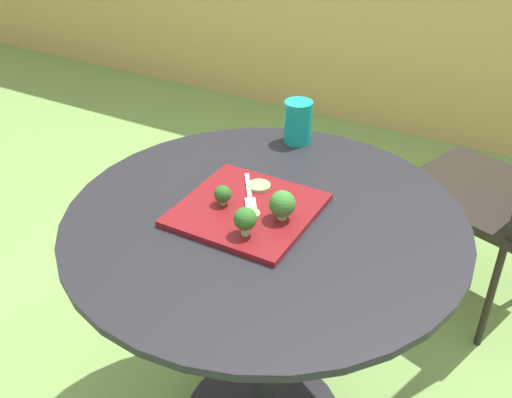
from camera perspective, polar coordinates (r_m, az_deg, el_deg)
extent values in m
cylinder|color=black|center=(1.32, 0.86, -1.97)|extent=(0.90, 0.90, 0.02)
cylinder|color=black|center=(1.54, 0.75, -12.52)|extent=(0.06, 0.06, 0.67)
cube|color=black|center=(2.08, 21.00, 0.63)|extent=(0.55, 0.55, 0.03)
cylinder|color=black|center=(2.40, 18.36, -0.55)|extent=(0.02, 0.02, 0.43)
cylinder|color=black|center=(2.13, 13.37, -4.18)|extent=(0.02, 0.02, 0.43)
cylinder|color=black|center=(2.01, 21.76, -8.51)|extent=(0.02, 0.02, 0.43)
cube|color=maroon|center=(1.32, -0.85, -1.03)|extent=(0.29, 0.29, 0.01)
cylinder|color=#149989|center=(1.61, 4.08, 7.45)|extent=(0.08, 0.08, 0.12)
cylinder|color=#118275|center=(1.61, 4.05, 6.89)|extent=(0.07, 0.07, 0.08)
cube|color=silver|center=(1.39, -0.75, 1.26)|extent=(0.07, 0.10, 0.00)
cube|color=silver|center=(1.32, -0.52, -0.47)|extent=(0.04, 0.05, 0.00)
cylinder|color=#99B770|center=(1.23, -1.04, -3.08)|extent=(0.02, 0.02, 0.02)
sphere|color=#2D6623|center=(1.21, -1.05, -1.93)|extent=(0.05, 0.05, 0.05)
cylinder|color=#99B770|center=(1.33, -3.20, -0.31)|extent=(0.01, 0.01, 0.01)
sphere|color=#285B1E|center=(1.32, -3.23, 0.49)|extent=(0.04, 0.04, 0.04)
cylinder|color=#99B770|center=(1.28, 2.52, -1.64)|extent=(0.02, 0.02, 0.01)
sphere|color=#38752D|center=(1.26, 2.56, -0.45)|extent=(0.06, 0.06, 0.06)
cylinder|color=#8EB766|center=(1.29, -0.50, -1.45)|extent=(0.04, 0.04, 0.01)
cylinder|color=#8EB766|center=(1.39, 0.31, 1.29)|extent=(0.05, 0.05, 0.01)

